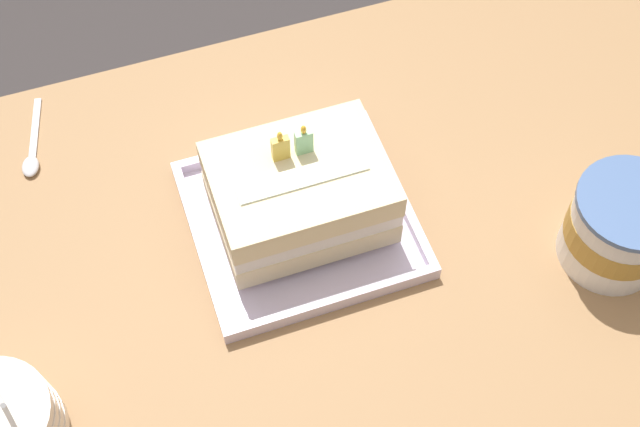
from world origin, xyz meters
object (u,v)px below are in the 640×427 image
object	(u,v)px
foil_tray	(301,221)
serving_spoon_near_tray	(32,157)
birthday_cake	(300,193)
ice_cream_tub	(620,227)

from	to	relation	value
foil_tray	serving_spoon_near_tray	xyz separation A→B (m)	(-0.33, 0.23, -0.00)
foil_tray	birthday_cake	bearing A→B (deg)	90.00
birthday_cake	serving_spoon_near_tray	world-z (taller)	birthday_cake
ice_cream_tub	serving_spoon_near_tray	world-z (taller)	ice_cream_tub
foil_tray	birthday_cake	xyz separation A→B (m)	(0.00, 0.00, 0.07)
birthday_cake	ice_cream_tub	distance (m)	0.41
serving_spoon_near_tray	ice_cream_tub	bearing A→B (deg)	-29.91
birthday_cake	foil_tray	bearing A→B (deg)	-90.00
foil_tray	birthday_cake	world-z (taller)	birthday_cake
ice_cream_tub	serving_spoon_near_tray	bearing A→B (deg)	150.09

